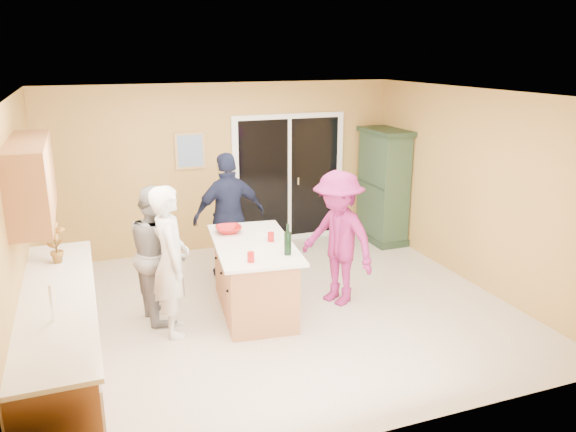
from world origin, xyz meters
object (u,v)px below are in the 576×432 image
object	(u,v)px
woman_navy	(229,216)
woman_grey	(158,253)
green_hutch	(383,187)
woman_white	(171,261)
kitchen_island	(254,279)
woman_magenta	(338,238)

from	to	relation	value
woman_navy	woman_grey	bearing A→B (deg)	32.40
green_hutch	woman_white	distance (m)	4.30
kitchen_island	woman_navy	distance (m)	1.26
kitchen_island	woman_magenta	bearing A→B (deg)	0.10
woman_navy	woman_magenta	distance (m)	1.65
kitchen_island	woman_grey	size ratio (longest dim) A/B	1.10
kitchen_island	green_hutch	bearing A→B (deg)	39.73
woman_white	woman_navy	size ratio (longest dim) A/B	0.97
woman_white	green_hutch	bearing A→B (deg)	-58.82
woman_grey	woman_navy	size ratio (longest dim) A/B	0.91
woman_white	woman_magenta	xyz separation A→B (m)	(2.05, 0.09, -0.01)
woman_grey	woman_magenta	distance (m)	2.17
kitchen_island	woman_white	xyz separation A→B (m)	(-1.00, -0.20, 0.44)
woman_white	woman_grey	distance (m)	0.47
kitchen_island	woman_grey	xyz separation A→B (m)	(-1.08, 0.25, 0.39)
kitchen_island	woman_grey	distance (m)	1.18
woman_white	woman_navy	xyz separation A→B (m)	(1.02, 1.37, 0.03)
woman_white	woman_grey	world-z (taller)	woman_white
kitchen_island	woman_grey	bearing A→B (deg)	173.42
woman_magenta	woman_navy	bearing A→B (deg)	-165.01
green_hutch	woman_white	size ratio (longest dim) A/B	1.09
green_hutch	woman_grey	distance (m)	4.18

